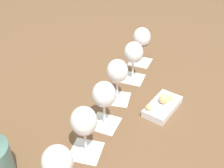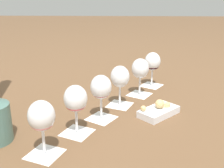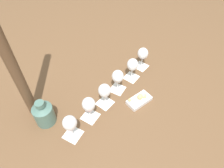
{
  "view_description": "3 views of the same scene",
  "coord_description": "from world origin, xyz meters",
  "px_view_note": "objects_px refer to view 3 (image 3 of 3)",
  "views": [
    {
      "loc": [
        -0.76,
        0.13,
        0.66
      ],
      "look_at": [
        -0.0,
        -0.0,
        0.11
      ],
      "focal_mm": 45.0,
      "sensor_mm": 36.0,
      "label": 1
    },
    {
      "loc": [
        -1.01,
        -0.03,
        0.46
      ],
      "look_at": [
        -0.0,
        -0.0,
        0.11
      ],
      "focal_mm": 45.0,
      "sensor_mm": 36.0,
      "label": 2
    },
    {
      "loc": [
        -0.84,
        -0.1,
        1.02
      ],
      "look_at": [
        -0.0,
        -0.0,
        0.11
      ],
      "focal_mm": 32.0,
      "sensor_mm": 36.0,
      "label": 3
    }
  ],
  "objects_px": {
    "wine_glass_1": "(89,105)",
    "wine_glass_4": "(133,66)",
    "ceramic_vase": "(44,113)",
    "wine_glass_0": "(70,124)",
    "wine_glass_2": "(105,91)",
    "wine_glass_5": "(143,55)",
    "wine_glass_3": "(118,77)",
    "snack_dish": "(139,100)"
  },
  "relations": [
    {
      "from": "wine_glass_1",
      "to": "ceramic_vase",
      "type": "xyz_separation_m",
      "value": [
        -0.06,
        0.25,
        -0.04
      ]
    },
    {
      "from": "wine_glass_1",
      "to": "ceramic_vase",
      "type": "distance_m",
      "value": 0.26
    },
    {
      "from": "ceramic_vase",
      "to": "wine_glass_4",
      "type": "bearing_deg",
      "value": -48.68
    },
    {
      "from": "wine_glass_5",
      "to": "wine_glass_2",
      "type": "bearing_deg",
      "value": 149.55
    },
    {
      "from": "wine_glass_0",
      "to": "wine_glass_1",
      "type": "xyz_separation_m",
      "value": [
        0.13,
        -0.07,
        0.0
      ]
    },
    {
      "from": "wine_glass_5",
      "to": "wine_glass_1",
      "type": "bearing_deg",
      "value": 148.87
    },
    {
      "from": "wine_glass_0",
      "to": "wine_glass_5",
      "type": "distance_m",
      "value": 0.72
    },
    {
      "from": "wine_glass_1",
      "to": "wine_glass_3",
      "type": "distance_m",
      "value": 0.28
    },
    {
      "from": "wine_glass_5",
      "to": "snack_dish",
      "type": "height_order",
      "value": "wine_glass_5"
    },
    {
      "from": "wine_glass_2",
      "to": "wine_glass_4",
      "type": "xyz_separation_m",
      "value": [
        0.25,
        -0.16,
        0.0
      ]
    },
    {
      "from": "snack_dish",
      "to": "ceramic_vase",
      "type": "bearing_deg",
      "value": 111.23
    },
    {
      "from": "wine_glass_1",
      "to": "snack_dish",
      "type": "xyz_separation_m",
      "value": [
        0.15,
        -0.29,
        -0.1
      ]
    },
    {
      "from": "wine_glass_3",
      "to": "wine_glass_5",
      "type": "xyz_separation_m",
      "value": [
        0.25,
        -0.16,
        -0.0
      ]
    },
    {
      "from": "wine_glass_0",
      "to": "wine_glass_3",
      "type": "bearing_deg",
      "value": -30.13
    },
    {
      "from": "wine_glass_0",
      "to": "wine_glass_2",
      "type": "distance_m",
      "value": 0.28
    },
    {
      "from": "wine_glass_0",
      "to": "wine_glass_1",
      "type": "distance_m",
      "value": 0.15
    },
    {
      "from": "wine_glass_5",
      "to": "wine_glass_3",
      "type": "bearing_deg",
      "value": 148.21
    },
    {
      "from": "wine_glass_2",
      "to": "snack_dish",
      "type": "height_order",
      "value": "wine_glass_2"
    },
    {
      "from": "wine_glass_1",
      "to": "wine_glass_4",
      "type": "distance_m",
      "value": 0.43
    },
    {
      "from": "wine_glass_0",
      "to": "wine_glass_4",
      "type": "xyz_separation_m",
      "value": [
        0.49,
        -0.3,
        0.0
      ]
    },
    {
      "from": "wine_glass_2",
      "to": "wine_glass_5",
      "type": "relative_size",
      "value": 1.0
    },
    {
      "from": "wine_glass_3",
      "to": "wine_glass_4",
      "type": "relative_size",
      "value": 1.0
    },
    {
      "from": "wine_glass_4",
      "to": "ceramic_vase",
      "type": "distance_m",
      "value": 0.64
    },
    {
      "from": "wine_glass_0",
      "to": "wine_glass_2",
      "type": "relative_size",
      "value": 1.0
    },
    {
      "from": "wine_glass_4",
      "to": "snack_dish",
      "type": "bearing_deg",
      "value": -163.89
    },
    {
      "from": "wine_glass_1",
      "to": "wine_glass_2",
      "type": "relative_size",
      "value": 1.0
    },
    {
      "from": "wine_glass_3",
      "to": "snack_dish",
      "type": "height_order",
      "value": "wine_glass_3"
    },
    {
      "from": "wine_glass_1",
      "to": "wine_glass_5",
      "type": "bearing_deg",
      "value": -31.13
    },
    {
      "from": "wine_glass_0",
      "to": "snack_dish",
      "type": "relative_size",
      "value": 0.97
    },
    {
      "from": "wine_glass_1",
      "to": "ceramic_vase",
      "type": "bearing_deg",
      "value": 103.33
    },
    {
      "from": "wine_glass_2",
      "to": "ceramic_vase",
      "type": "height_order",
      "value": "ceramic_vase"
    },
    {
      "from": "wine_glass_1",
      "to": "wine_glass_4",
      "type": "xyz_separation_m",
      "value": [
        0.36,
        -0.23,
        0.0
      ]
    },
    {
      "from": "wine_glass_4",
      "to": "ceramic_vase",
      "type": "xyz_separation_m",
      "value": [
        -0.42,
        0.48,
        -0.04
      ]
    },
    {
      "from": "wine_glass_4",
      "to": "wine_glass_5",
      "type": "distance_m",
      "value": 0.14
    },
    {
      "from": "wine_glass_1",
      "to": "snack_dish",
      "type": "bearing_deg",
      "value": -62.52
    },
    {
      "from": "wine_glass_0",
      "to": "wine_glass_4",
      "type": "relative_size",
      "value": 1.0
    },
    {
      "from": "wine_glass_1",
      "to": "ceramic_vase",
      "type": "height_order",
      "value": "ceramic_vase"
    },
    {
      "from": "ceramic_vase",
      "to": "snack_dish",
      "type": "distance_m",
      "value": 0.59
    },
    {
      "from": "wine_glass_2",
      "to": "ceramic_vase",
      "type": "bearing_deg",
      "value": 117.78
    },
    {
      "from": "wine_glass_4",
      "to": "wine_glass_5",
      "type": "height_order",
      "value": "same"
    },
    {
      "from": "wine_glass_0",
      "to": "wine_glass_4",
      "type": "bearing_deg",
      "value": -31.55
    },
    {
      "from": "wine_glass_2",
      "to": "snack_dish",
      "type": "relative_size",
      "value": 0.97
    }
  ]
}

